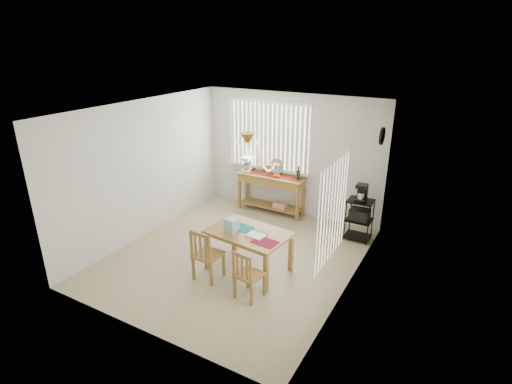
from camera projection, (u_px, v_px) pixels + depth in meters
The scene contains 10 objects.
ground at pixel (236, 256), 7.10m from camera, with size 4.00×4.50×0.01m, color tan.
room_shell at pixel (235, 165), 6.50m from camera, with size 4.20×4.70×2.70m.
sideboard at pixel (271, 185), 8.67m from camera, with size 1.51×0.42×0.85m.
sideboard_items at pixel (261, 168), 8.68m from camera, with size 1.43×0.36×0.65m.
wire_cart at pixel (359, 216), 7.53m from camera, with size 0.47×0.38×0.80m.
cart_items at pixel (362, 193), 7.36m from camera, with size 0.19×0.23×0.33m.
dining_table at pixel (248, 236), 6.48m from camera, with size 1.38×0.97×0.70m.
table_items at pixel (238, 228), 6.40m from camera, with size 1.00×0.57×0.22m.
chair_left at pixel (207, 255), 6.28m from camera, with size 0.41×0.41×0.88m.
chair_right at pixel (248, 275), 5.83m from camera, with size 0.41×0.41×0.79m.
Camera 1 is at (3.35, -5.24, 3.64)m, focal length 28.00 mm.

